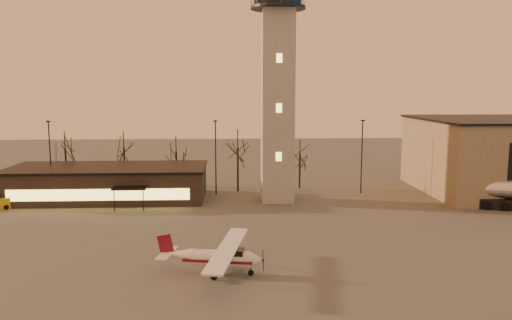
{
  "coord_description": "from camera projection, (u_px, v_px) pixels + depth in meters",
  "views": [
    {
      "loc": [
        -5.68,
        -32.99,
        14.4
      ],
      "look_at": [
        -3.52,
        13.0,
        7.76
      ],
      "focal_mm": 35.0,
      "sensor_mm": 36.0,
      "label": 1
    }
  ],
  "objects": [
    {
      "name": "cessna_rear",
      "position": [
        223.0,
        261.0,
        38.79
      ],
      "size": [
        8.92,
        11.23,
        3.09
      ],
      "rotation": [
        0.0,
        0.0,
        -0.18
      ],
      "color": "silver",
      "rests_on": "ground"
    },
    {
      "name": "ground",
      "position": [
        315.0,
        295.0,
        34.93
      ],
      "size": [
        220.0,
        220.0,
        0.0
      ],
      "primitive_type": "plane",
      "color": "#484642",
      "rests_on": "ground"
    },
    {
      "name": "terminal",
      "position": [
        108.0,
        183.0,
        65.22
      ],
      "size": [
        25.4,
        12.2,
        4.3
      ],
      "color": "black",
      "rests_on": "ground"
    },
    {
      "name": "light_poles",
      "position": [
        280.0,
        158.0,
        64.83
      ],
      "size": [
        58.5,
        12.25,
        10.14
      ],
      "color": "black",
      "rests_on": "ground"
    },
    {
      "name": "tree_row",
      "position": [
        177.0,
        147.0,
        72.16
      ],
      "size": [
        37.2,
        9.2,
        8.8
      ],
      "color": "black",
      "rests_on": "ground"
    },
    {
      "name": "control_tower",
      "position": [
        278.0,
        73.0,
        62.26
      ],
      "size": [
        6.8,
        6.8,
        32.6
      ],
      "color": "gray",
      "rests_on": "ground"
    }
  ]
}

